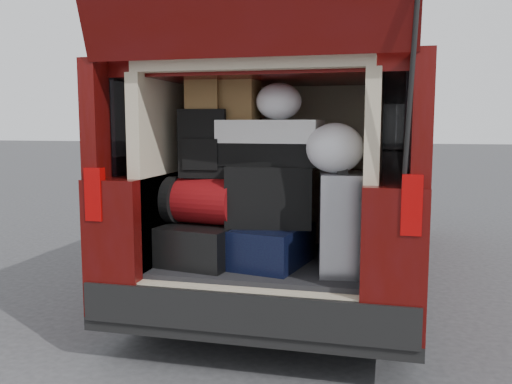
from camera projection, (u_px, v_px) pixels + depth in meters
ground at (257, 358)px, 3.29m from camera, size 80.00×80.00×0.00m
minivan at (305, 179)px, 4.97m from camera, size 1.90×5.35×2.77m
load_floor at (267, 300)px, 3.52m from camera, size 1.24×1.05×0.55m
black_hardshell at (209, 242)px, 3.43m from camera, size 0.54×0.68×0.24m
navy_hardshell at (267, 245)px, 3.35m from camera, size 0.54×0.62×0.24m
silver_roller at (341, 223)px, 3.15m from camera, size 0.30×0.42×0.58m
red_duffel at (203, 201)px, 3.38m from camera, size 0.48×0.36×0.29m
black_soft_case at (269, 196)px, 3.33m from camera, size 0.56×0.38×0.37m
backpack at (205, 144)px, 3.38m from camera, size 0.31×0.20×0.42m
twotone_duffel at (271, 143)px, 3.34m from camera, size 0.63×0.35×0.28m
grocery_sack_lower at (204, 94)px, 3.35m from camera, size 0.22×0.18×0.19m
grocery_sack_upper at (238, 100)px, 3.36m from camera, size 0.26×0.22×0.24m
plastic_bag_center at (279, 101)px, 3.28m from camera, size 0.33×0.31×0.22m
plastic_bag_right at (335, 148)px, 3.08m from camera, size 0.36×0.34×0.29m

